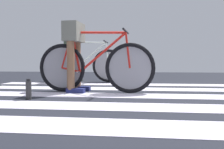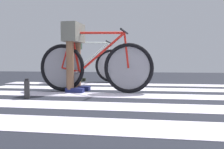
% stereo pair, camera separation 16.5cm
% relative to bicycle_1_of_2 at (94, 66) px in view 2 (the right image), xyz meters
% --- Properties ---
extents(ground, '(18.00, 14.00, 0.02)m').
position_rel_bicycle_1_of_2_xyz_m(ground, '(0.63, -0.41, -0.40)').
color(ground, black).
extents(crosswalk_markings, '(5.44, 4.24, 0.00)m').
position_rel_bicycle_1_of_2_xyz_m(crosswalk_markings, '(0.68, -0.67, -0.38)').
color(crosswalk_markings, '#B8B8C1').
rests_on(crosswalk_markings, ground).
extents(bicycle_1_of_2, '(1.74, 0.52, 0.93)m').
position_rel_bicycle_1_of_2_xyz_m(bicycle_1_of_2, '(0.00, 0.00, 0.00)').
color(bicycle_1_of_2, black).
rests_on(bicycle_1_of_2, ground).
extents(cyclist_1_of_2, '(0.34, 0.43, 1.02)m').
position_rel_bicycle_1_of_2_xyz_m(cyclist_1_of_2, '(-0.31, 0.02, 0.27)').
color(cyclist_1_of_2, brown).
rests_on(cyclist_1_of_2, ground).
extents(bicycle_2_of_2, '(1.74, 0.52, 0.93)m').
position_rel_bicycle_1_of_2_xyz_m(bicycle_2_of_2, '(-0.53, 1.74, 0.00)').
color(bicycle_2_of_2, black).
rests_on(bicycle_2_of_2, ground).
extents(cyclist_2_of_2, '(0.32, 0.41, 1.01)m').
position_rel_bicycle_1_of_2_xyz_m(cyclist_2_of_2, '(-0.84, 1.74, 0.27)').
color(cyclist_2_of_2, brown).
rests_on(cyclist_2_of_2, ground).
extents(water_bottle, '(0.07, 0.07, 0.25)m').
position_rel_bicycle_1_of_2_xyz_m(water_bottle, '(-0.66, -0.74, -0.27)').
color(water_bottle, '#2A292A').
rests_on(water_bottle, ground).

